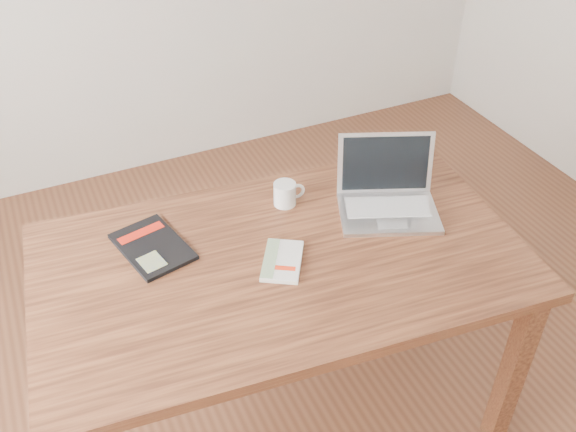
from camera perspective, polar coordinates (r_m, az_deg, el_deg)
name	(u,v)px	position (r m, az deg, el deg)	size (l,w,h in m)	color
room	(325,97)	(1.53, 3.29, 10.52)	(4.04, 4.04, 2.70)	brown
desk	(282,278)	(2.03, -0.57, -5.54)	(1.57, 0.99, 0.75)	#552D19
white_guidebook	(282,261)	(1.94, -0.52, -4.01)	(0.19, 0.22, 0.02)	silver
black_guidebook	(152,247)	(2.04, -11.96, -2.68)	(0.23, 0.30, 0.01)	black
laptop	(387,195)	(2.17, 8.83, 1.88)	(0.40, 0.37, 0.23)	silver
coffee_mug	(286,193)	(2.16, -0.22, 2.03)	(0.11, 0.08, 0.08)	white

